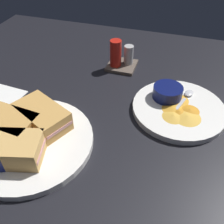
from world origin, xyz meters
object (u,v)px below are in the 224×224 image
spoon_by_gravy_ramekin (187,96)px  condiment_caddy (121,58)px  sandwich_half_near (42,116)px  ramekin_dark_sauce (3,151)px  sandwich_half_extra (10,149)px  spoon_by_dark_ramekin (26,140)px  plate_sandwich_main (30,141)px  plate_chips_companion (178,109)px  sandwich_half_far (8,124)px  ramekin_light_gravy (168,92)px

spoon_by_gravy_ramekin → condiment_caddy: bearing=151.5°
sandwich_half_near → ramekin_dark_sauce: sandwich_half_near is taller
sandwich_half_extra → spoon_by_dark_ramekin: (0.38, 4.61, -2.04)cm
plate_sandwich_main → spoon_by_gravy_ramekin: (32.38, 26.09, 1.16)cm
spoon_by_gravy_ramekin → condiment_caddy: condiment_caddy is taller
ramekin_dark_sauce → condiment_caddy: size_ratio=0.74×
sandwich_half_near → condiment_caddy: (9.73, 32.66, -0.59)cm
ramekin_dark_sauce → plate_chips_companion: (32.60, 27.46, -2.99)cm
plate_sandwich_main → plate_chips_companion: (30.80, 21.33, 0.00)cm
sandwich_half_far → plate_chips_companion: bearing=29.7°
ramekin_dark_sauce → spoon_by_gravy_ramekin: bearing=43.3°
spoon_by_dark_ramekin → ramekin_light_gravy: ramekin_light_gravy is taller
sandwich_half_far → plate_chips_companion: size_ratio=0.58×
plate_chips_companion → ramekin_light_gravy: 5.33cm
plate_sandwich_main → spoon_by_gravy_ramekin: bearing=38.9°
spoon_by_gravy_ramekin → plate_sandwich_main: bearing=-141.1°
spoon_by_dark_ramekin → plate_chips_companion: (31.11, 22.07, -1.16)cm
ramekin_dark_sauce → sandwich_half_far: bearing=117.5°
plate_sandwich_main → sandwich_half_extra: bearing=-97.4°
ramekin_dark_sauce → spoon_by_gravy_ramekin: size_ratio=0.72×
sandwich_half_near → ramekin_light_gravy: bearing=35.5°
ramekin_light_gravy → condiment_caddy: 21.69cm
sandwich_half_near → spoon_by_dark_ramekin: sandwich_half_near is taller
sandwich_half_near → ramekin_dark_sauce: (-2.50, -11.49, -0.21)cm
ramekin_dark_sauce → spoon_by_gravy_ramekin: 47.01cm
sandwich_half_far → ramekin_light_gravy: bearing=35.9°
condiment_caddy → spoon_by_dark_ramekin: bearing=-105.5°
sandwich_half_near → sandwich_half_extra: bearing=-97.4°
condiment_caddy → ramekin_dark_sauce: bearing=-105.5°
sandwich_half_near → spoon_by_gravy_ramekin: bearing=33.2°
sandwich_half_far → ramekin_light_gravy: 40.24cm
ramekin_dark_sauce → plate_chips_companion: 42.73cm
sandwich_half_far → ramekin_light_gravy: sandwich_half_far is taller
plate_sandwich_main → sandwich_half_extra: sandwich_half_extra is taller
sandwich_half_near → sandwich_half_extra: same height
spoon_by_gravy_ramekin → condiment_caddy: (-21.96, 11.93, 1.44)cm
condiment_caddy → spoon_by_gravy_ramekin: bearing=-28.5°
sandwich_half_extra → plate_sandwich_main: bearing=82.6°
condiment_caddy → sandwich_half_near: bearing=-106.6°
sandwich_half_near → spoon_by_dark_ramekin: 6.51cm
sandwich_half_far → spoon_by_gravy_ramekin: size_ratio=1.41×
sandwich_half_near → plate_chips_companion: 34.23cm
plate_sandwich_main → ramekin_light_gravy: size_ratio=3.65×
condiment_caddy → sandwich_half_extra: bearing=-104.4°
sandwich_half_near → ramekin_light_gravy: sandwich_half_near is taller
ramekin_dark_sauce → spoon_by_dark_ramekin: ramekin_dark_sauce is taller
ramekin_dark_sauce → condiment_caddy: condiment_caddy is taller
plate_sandwich_main → ramekin_dark_sauce: (-1.81, -6.13, 2.99)cm
plate_sandwich_main → plate_chips_companion: bearing=34.7°
sandwich_half_near → sandwich_half_extra: size_ratio=1.03×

